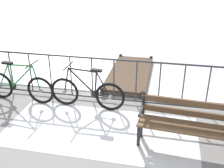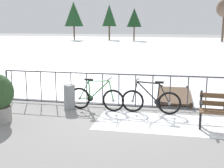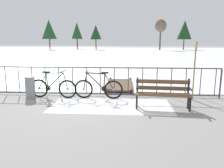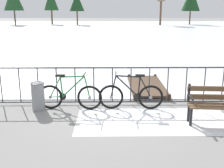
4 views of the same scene
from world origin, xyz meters
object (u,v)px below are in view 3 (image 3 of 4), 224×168
Objects in this scene: trash_bin at (30,87)px; oar_upright at (195,67)px; bicycle_second at (53,88)px; park_bench at (163,91)px; bicycle_near_railing at (99,88)px.

oar_upright reaches higher than trash_bin.
park_bench is (3.67, -0.95, 0.14)m from bicycle_second.
bicycle_near_railing is at bearing 0.09° from bicycle_second.
oar_upright reaches higher than bicycle_second.
oar_upright is (4.86, 0.08, 0.77)m from bicycle_second.
trash_bin is (-0.83, 0.01, 0.00)m from bicycle_second.
bicycle_near_railing is at bearing -178.70° from oar_upright.
trash_bin is (-4.51, 0.95, -0.14)m from park_bench.
bicycle_second is 0.86× the size of oar_upright.
park_bench is 4.61m from trash_bin.
bicycle_near_railing is 1.05× the size of park_bench.
park_bench is 2.23× the size of trash_bin.
trash_bin is 5.75m from oar_upright.
bicycle_near_railing reaches higher than trash_bin.
bicycle_near_railing is 3.33m from oar_upright.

